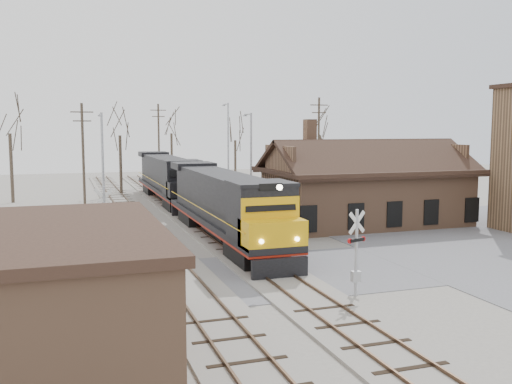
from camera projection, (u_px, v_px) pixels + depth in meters
ground at (272, 275)px, 28.34m from camera, size 140.00×140.00×0.00m
road at (272, 274)px, 28.33m from camera, size 60.00×9.00×0.03m
parking_lot at (505, 237)px, 37.83m from camera, size 22.00×26.00×0.03m
track_main at (202, 225)px, 42.45m from camera, size 3.40×90.00×0.24m
track_siding at (141, 228)px, 41.01m from camera, size 3.40×90.00×0.24m
depot at (366, 192)px, 43.18m from camera, size 15.20×9.31×7.90m
locomotive_lead at (225, 205)px, 36.12m from camera, size 3.07×20.53×4.56m
locomotive_trailing at (168, 178)px, 55.70m from camera, size 3.07×20.53×4.31m
crossbuck_near at (356, 255)px, 24.59m from camera, size 1.05×0.44×3.79m
crossbuck_far at (105, 226)px, 31.09m from camera, size 1.18×0.31×4.12m
streetlight_a at (103, 164)px, 40.84m from camera, size 0.25×2.04×8.35m
streetlight_b at (251, 157)px, 48.36m from camera, size 0.25×2.04×8.52m
streetlight_c at (228, 145)px, 60.80m from camera, size 0.25×2.04×9.88m
utility_pole_a at (83, 153)px, 51.66m from camera, size 2.00×0.24×9.48m
utility_pole_b at (159, 143)px, 72.91m from camera, size 2.00×0.24×10.29m
utility_pole_c at (319, 145)px, 60.79m from camera, size 2.00×0.24×10.46m
tree_a at (9, 122)px, 54.73m from camera, size 4.48×4.48×10.99m
tree_b at (120, 126)px, 61.63m from camera, size 4.30×4.30×10.53m
tree_c at (171, 125)px, 76.59m from camera, size 4.35×4.35×10.66m
tree_d at (235, 133)px, 72.82m from camera, size 3.79×3.79×9.28m
tree_e at (320, 127)px, 70.49m from camera, size 4.22×4.22×10.34m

